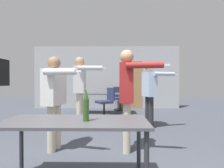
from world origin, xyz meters
The scene contains 10 objects.
back_wall centered at (0.03, 6.10, 1.34)m, with size 6.28×0.12×2.69m.
conference_table_near centered at (-0.09, 0.41, 0.65)m, with size 1.60×0.66×0.73m.
conference_table_far centered at (-0.01, 4.85, 0.66)m, with size 1.89×0.72×0.73m.
person_center_tall centered at (-0.53, 3.00, 1.08)m, with size 0.83×0.68×1.79m.
person_near_casual centered at (-0.65, 1.42, 0.95)m, with size 0.70×0.72×1.58m.
person_left_plaid centered at (0.57, 1.39, 1.03)m, with size 0.74×0.63×1.68m.
person_right_polo centered at (1.24, 2.91, 0.98)m, with size 0.84×0.58×1.62m.
office_chair_far_left centered at (0.56, 5.71, 0.44)m, with size 0.57×0.62×0.94m.
office_chair_near_pushed centered at (0.07, 4.26, 0.45)m, with size 0.68×0.66×0.95m.
beer_bottle centered at (0.04, 0.37, 0.89)m, with size 0.06×0.06×0.35m.
Camera 1 is at (0.35, -1.50, 1.15)m, focal length 28.00 mm.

